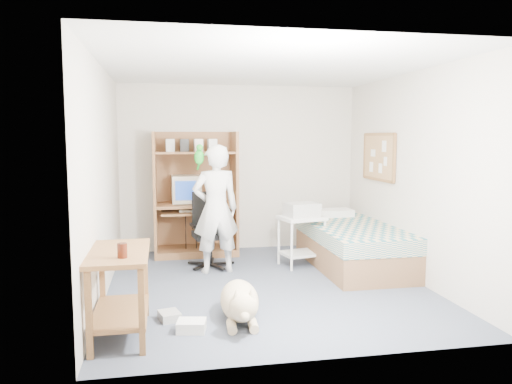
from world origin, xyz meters
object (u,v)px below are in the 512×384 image
side_desk (120,280)px  bed (352,245)px  computer_hutch (195,199)px  person (216,209)px  office_chair (209,240)px  printer_cart (302,233)px  dog (240,301)px

side_desk → bed: bearing=32.5°
bed → computer_hutch: bearing=150.7°
side_desk → person: size_ratio=0.61×
side_desk → office_chair: 2.41m
side_desk → person: 2.18m
bed → side_desk: 3.39m
office_chair → person: size_ratio=0.60×
computer_hutch → side_desk: bearing=-106.1°
office_chair → bed: bearing=-19.1°
printer_cart → office_chair: bearing=157.9°
office_chair → person: (0.06, -0.30, 0.46)m
side_desk → dog: (1.08, 0.15, -0.31)m
computer_hutch → dog: size_ratio=1.58×
computer_hutch → printer_cart: bearing=-35.1°
computer_hutch → bed: 2.35m
bed → person: (-1.81, 0.07, 0.53)m
computer_hutch → person: size_ratio=1.10×
office_chair → printer_cart: office_chair is taller
dog → computer_hutch: bearing=98.7°
side_desk → office_chair: office_chair is taller
printer_cart → dog: bearing=-134.1°
side_desk → person: bearing=61.2°
computer_hutch → person: computer_hutch is taller
bed → office_chair: size_ratio=2.06×
office_chair → dog: 2.05m
computer_hutch → bed: computer_hutch is taller
computer_hutch → dog: computer_hutch is taller
bed → office_chair: office_chair is taller
bed → dog: (-1.77, -1.67, -0.10)m
bed → person: bearing=177.7°
bed → dog: 2.44m
side_desk → printer_cart: bearing=42.2°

